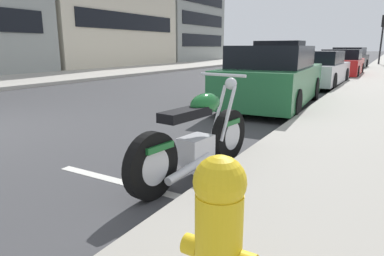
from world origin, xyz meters
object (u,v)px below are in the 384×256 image
at_px(crossing_truck, 279,52).
at_px(traffic_signal_near_corner, 383,29).
at_px(fire_hydrant, 219,238).
at_px(parked_car_at_intersection, 349,59).
at_px(parked_motorcycle, 197,139).
at_px(parked_car_near_corner, 316,69).
at_px(parked_car_mid_block, 341,64).
at_px(parked_car_behind_motorcycle, 273,78).

distance_m(crossing_truck, traffic_signal_near_corner, 7.78).
height_order(fire_hydrant, traffic_signal_near_corner, traffic_signal_near_corner).
distance_m(parked_car_at_intersection, traffic_signal_near_corner, 6.35).
distance_m(fire_hydrant, traffic_signal_near_corner, 29.06).
xyz_separation_m(parked_motorcycle, fire_hydrant, (-1.91, -1.19, 0.15)).
bearing_deg(crossing_truck, parked_car_near_corner, 114.92).
xyz_separation_m(parked_car_mid_block, crossing_truck, (10.50, 6.20, 0.38)).
relative_size(parked_motorcycle, traffic_signal_near_corner, 0.58).
relative_size(parked_car_near_corner, crossing_truck, 0.80).
distance_m(parked_car_at_intersection, crossing_truck, 7.37).
height_order(parked_motorcycle, parked_car_at_intersection, parked_car_at_intersection).
relative_size(fire_hydrant, traffic_signal_near_corner, 0.23).
xyz_separation_m(parked_car_behind_motorcycle, traffic_signal_near_corner, (22.03, -1.56, 2.06)).
xyz_separation_m(parked_car_near_corner, fire_hydrant, (-12.05, -1.82, -0.03)).
xyz_separation_m(parked_car_near_corner, parked_car_mid_block, (5.01, -0.24, 0.01)).
xyz_separation_m(crossing_truck, traffic_signal_near_corner, (1.42, -7.45, 1.76)).
bearing_deg(parked_car_near_corner, parked_car_behind_motorcycle, -179.74).
bearing_deg(parked_car_mid_block, traffic_signal_near_corner, -6.45).
distance_m(parked_car_mid_block, parked_car_at_intersection, 6.12).
distance_m(parked_car_near_corner, parked_car_mid_block, 5.01).
distance_m(parked_motorcycle, fire_hydrant, 2.26).
bearing_deg(parked_car_near_corner, parked_motorcycle, -175.43).
xyz_separation_m(parked_car_near_corner, crossing_truck, (15.50, 5.95, 0.39)).
distance_m(parked_car_behind_motorcycle, parked_car_mid_block, 10.12).
height_order(parked_car_behind_motorcycle, traffic_signal_near_corner, traffic_signal_near_corner).
relative_size(parked_motorcycle, crossing_truck, 0.39).
height_order(parked_car_behind_motorcycle, parked_car_mid_block, parked_car_behind_motorcycle).
relative_size(parked_motorcycle, fire_hydrant, 2.50).
xyz_separation_m(parked_car_at_intersection, crossing_truck, (4.38, 5.92, 0.33)).
distance_m(parked_car_near_corner, parked_car_at_intersection, 11.12).
height_order(parked_car_behind_motorcycle, crossing_truck, crossing_truck).
bearing_deg(fire_hydrant, crossing_truck, 15.75).
bearing_deg(traffic_signal_near_corner, crossing_truck, 100.80).
relative_size(parked_car_mid_block, fire_hydrant, 4.98).
bearing_deg(parked_car_near_corner, traffic_signal_near_corner, -4.01).
bearing_deg(crossing_truck, parked_car_mid_block, 124.48).
distance_m(parked_motorcycle, parked_car_near_corner, 10.16).
relative_size(parked_car_behind_motorcycle, parked_car_at_intersection, 1.06).
relative_size(parked_car_at_intersection, fire_hydrant, 5.01).
bearing_deg(parked_car_behind_motorcycle, parked_car_near_corner, -4.35).
bearing_deg(crossing_truck, parked_car_behind_motorcycle, 109.85).
xyz_separation_m(fire_hydrant, traffic_signal_near_corner, (28.97, 0.32, 2.18)).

